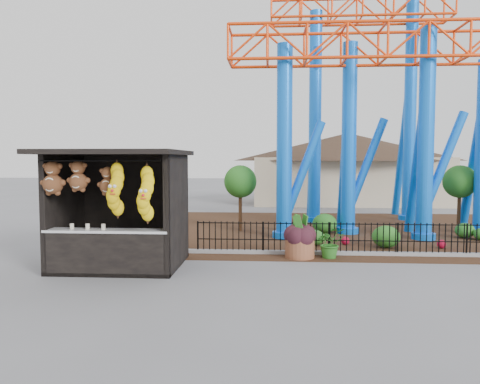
# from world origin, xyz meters

# --- Properties ---
(ground) EXTENTS (120.00, 120.00, 0.00)m
(ground) POSITION_xyz_m (0.00, 0.00, 0.00)
(ground) COLOR slate
(ground) RESTS_ON ground
(mulch_bed) EXTENTS (18.00, 12.00, 0.02)m
(mulch_bed) POSITION_xyz_m (4.00, 8.00, 0.01)
(mulch_bed) COLOR #331E11
(mulch_bed) RESTS_ON ground
(curb) EXTENTS (18.00, 0.18, 0.12)m
(curb) POSITION_xyz_m (4.00, 3.00, 0.06)
(curb) COLOR gray
(curb) RESTS_ON ground
(prize_booth) EXTENTS (3.50, 3.40, 3.12)m
(prize_booth) POSITION_xyz_m (-3.01, 0.90, 1.54)
(prize_booth) COLOR black
(prize_booth) RESTS_ON ground
(picket_fence) EXTENTS (12.20, 0.06, 1.00)m
(picket_fence) POSITION_xyz_m (4.90, 3.00, 0.50)
(picket_fence) COLOR black
(picket_fence) RESTS_ON ground
(roller_coaster) EXTENTS (11.00, 6.37, 10.82)m
(roller_coaster) POSITION_xyz_m (5.12, 8.23, 6.44)
(roller_coaster) COLOR blue
(roller_coaster) RESTS_ON ground
(terracotta_planter) EXTENTS (1.06, 1.06, 0.55)m
(terracotta_planter) POSITION_xyz_m (1.88, 2.52, 0.27)
(terracotta_planter) COLOR brown
(terracotta_planter) RESTS_ON ground
(planter_foliage) EXTENTS (0.70, 0.70, 0.64)m
(planter_foliage) POSITION_xyz_m (1.88, 2.52, 0.87)
(planter_foliage) COLOR black
(planter_foliage) RESTS_ON terracotta_planter
(potted_plant) EXTENTS (0.99, 0.91, 0.91)m
(potted_plant) POSITION_xyz_m (2.76, 2.56, 0.45)
(potted_plant) COLOR #294D16
(potted_plant) RESTS_ON ground
(landscaping) EXTENTS (6.70, 4.07, 0.75)m
(landscaping) POSITION_xyz_m (4.66, 5.69, 0.34)
(landscaping) COLOR #23601C
(landscaping) RESTS_ON mulch_bed
(pavilion) EXTENTS (15.00, 15.00, 4.80)m
(pavilion) POSITION_xyz_m (6.00, 20.00, 3.07)
(pavilion) COLOR #BFAD8C
(pavilion) RESTS_ON ground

